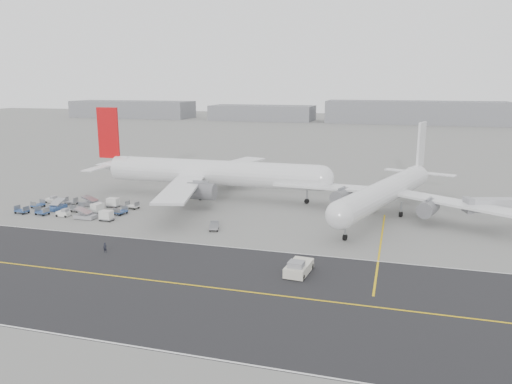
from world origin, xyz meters
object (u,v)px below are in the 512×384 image
(jet_bridge, at_px, (505,207))
(ground_crew_a, at_px, (105,248))
(airliner_a, at_px, (207,172))
(pushback_tug, at_px, (299,268))
(airliner_b, at_px, (387,191))

(jet_bridge, xyz_separation_m, ground_crew_a, (-61.66, -32.28, -3.02))
(airliner_a, bearing_deg, pushback_tug, -144.04)
(pushback_tug, bearing_deg, jet_bridge, 51.64)
(airliner_a, distance_m, pushback_tug, 50.18)
(airliner_a, height_order, ground_crew_a, airliner_a)
(ground_crew_a, bearing_deg, airliner_b, 37.79)
(airliner_a, height_order, jet_bridge, airliner_a)
(pushback_tug, height_order, ground_crew_a, pushback_tug)
(airliner_b, height_order, pushback_tug, airliner_b)
(airliner_b, bearing_deg, airliner_a, -169.14)
(airliner_b, xyz_separation_m, ground_crew_a, (-41.01, -35.16, -4.09))
(airliner_b, bearing_deg, jet_bridge, 10.04)
(airliner_a, xyz_separation_m, airliner_b, (39.91, -4.99, -0.86))
(airliner_b, bearing_deg, pushback_tug, -88.63)
(jet_bridge, relative_size, ground_crew_a, 9.02)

